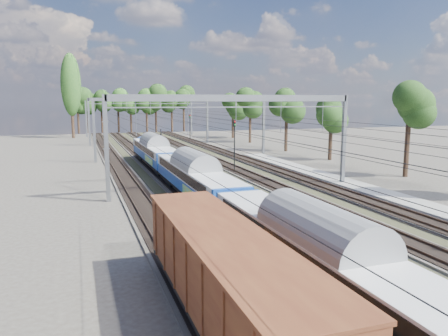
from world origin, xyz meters
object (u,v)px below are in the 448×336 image
object	(u,v)px
signal_near	(235,140)
emu_train	(196,173)
freight_boxcar	(224,275)
worker	(161,133)
signal_far	(190,124)

from	to	relation	value
signal_near	emu_train	bearing A→B (deg)	-98.92
signal_near	freight_boxcar	bearing A→B (deg)	-87.66
emu_train	worker	distance (m)	66.06
emu_train	worker	world-z (taller)	emu_train
emu_train	signal_near	xyz separation A→B (m)	(8.33, 13.39, 1.47)
emu_train	freight_boxcar	world-z (taller)	emu_train
signal_near	signal_far	size ratio (longest dim) A/B	1.13
signal_far	worker	bearing A→B (deg)	97.21
signal_far	freight_boxcar	bearing A→B (deg)	-124.67
emu_train	worker	size ratio (longest dim) A/B	30.72
emu_train	signal_far	bearing A→B (deg)	76.21
signal_near	signal_far	world-z (taller)	signal_near
signal_near	worker	bearing A→B (deg)	112.01
worker	signal_far	bearing A→B (deg)	-140.61
freight_boxcar	signal_near	size ratio (longest dim) A/B	2.30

